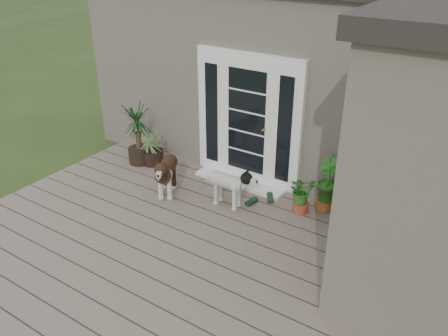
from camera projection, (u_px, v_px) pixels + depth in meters
The scene contains 15 objects.
deck at pixel (175, 250), 6.23m from camera, with size 6.20×4.60×0.12m, color #6B5B4C.
house_main at pixel (313, 71), 8.72m from camera, with size 7.40×4.00×3.10m, color #665E54.
house_wing at pixel (445, 176), 4.95m from camera, with size 1.60×2.40×3.10m, color #665E54.
door_unit at pixel (248, 119), 7.45m from camera, with size 1.90×0.14×2.15m, color white.
door_step at pixel (240, 181), 7.78m from camera, with size 1.60×0.40×0.05m, color white.
brindle_dog at pixel (167, 176), 7.31m from camera, with size 0.34×0.79×0.66m, color #3A2515, non-canonical shape.
white_dog at pixel (228, 188), 7.01m from camera, with size 0.31×0.72×0.60m, color silver, non-canonical shape.
spider_plant at pixel (152, 146), 8.29m from camera, with size 0.65×0.65×0.69m, color #89A364, non-canonical shape.
yucca at pixel (138, 134), 8.23m from camera, with size 0.78×0.78×1.13m, color black, non-canonical shape.
herb_a at pixel (301, 197), 6.87m from camera, with size 0.39×0.39×0.50m, color #1B4F16.
herb_b at pixel (325, 191), 6.92m from camera, with size 0.41×0.41×0.62m, color #164F18.
herb_c at pixel (366, 207), 6.64m from camera, with size 0.31×0.31×0.49m, color #20621C.
sapling at pixel (387, 190), 5.72m from camera, with size 0.54×0.54×1.83m, color #245919, non-canonical shape.
clog_left at pixel (270, 198), 7.26m from camera, with size 0.12×0.27×0.08m, color #143318, non-canonical shape.
clog_right at pixel (251, 201), 7.17m from camera, with size 0.12×0.26×0.08m, color black, non-canonical shape.
Camera 1 is at (3.33, -3.45, 3.87)m, focal length 37.05 mm.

